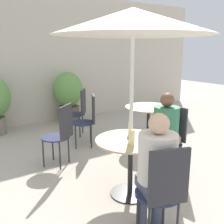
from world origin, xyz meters
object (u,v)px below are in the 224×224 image
bistro_chair_1 (171,134)px  bistro_chair_2 (89,116)px  cafe_table_near (131,153)px  umbrella (133,22)px  seated_person_0 (156,165)px  bistro_chair_4 (61,130)px  potted_plant_1 (68,94)px  beer_glass_0 (131,128)px  bistro_chair_3 (79,109)px  bistro_chair_0 (163,188)px  seated_person_1 (165,128)px  beer_glass_1 (132,138)px  cafe_table_far (148,115)px

bistro_chair_1 → bistro_chair_2: size_ratio=1.00×
cafe_table_near → umbrella: bearing=104.0°
cafe_table_near → bistro_chair_2: bearing=77.9°
seated_person_0 → bistro_chair_4: bearing=-67.3°
potted_plant_1 → bistro_chair_4: bearing=-116.6°
beer_glass_0 → potted_plant_1: (0.63, 3.29, -0.11)m
bistro_chair_3 → umbrella: size_ratio=0.44×
cafe_table_near → bistro_chair_0: size_ratio=0.88×
umbrella → bistro_chair_3: bearing=78.1°
bistro_chair_1 → umbrella: umbrella is taller
seated_person_0 → beer_glass_0: bearing=-93.6°
cafe_table_near → bistro_chair_3: size_ratio=0.88×
cafe_table_near → bistro_chair_1: size_ratio=0.88×
bistro_chair_2 → beer_glass_0: bistro_chair_2 is taller
bistro_chair_3 → bistro_chair_4: size_ratio=1.00×
seated_person_0 → seated_person_1: bearing=-120.0°
potted_plant_1 → bistro_chair_2: bearing=-102.3°
seated_person_0 → umbrella: 1.49m
cafe_table_near → beer_glass_0: 0.31m
beer_glass_1 → bistro_chair_1: bearing=19.0°
seated_person_0 → umbrella: (0.22, 0.68, 1.31)m
bistro_chair_1 → bistro_chair_3: (-0.36, 2.20, 0.00)m
beer_glass_1 → cafe_table_far: bearing=43.6°
potted_plant_1 → seated_person_1: bearing=-90.7°
bistro_chair_0 → umbrella: bearing=-90.0°
cafe_table_near → cafe_table_far: size_ratio=0.96×
bistro_chair_3 → beer_glass_1: (-0.60, -2.53, 0.23)m
cafe_table_near → bistro_chair_0: (-0.27, -0.83, 0.03)m
bistro_chair_3 → beer_glass_1: bistro_chair_3 is taller
umbrella → seated_person_1: bearing=11.7°
seated_person_1 → potted_plant_1: bearing=167.5°
bistro_chair_4 → seated_person_0: (0.15, -1.89, 0.15)m
bistro_chair_4 → bistro_chair_1: bearing=100.9°
beer_glass_1 → bistro_chair_4: bearing=101.1°
bistro_chair_1 → bistro_chair_4: same height
cafe_table_far → seated_person_1: bearing=-121.1°
bistro_chair_4 → cafe_table_far: bearing=142.2°
cafe_table_near → seated_person_0: (-0.22, -0.68, 0.17)m
bistro_chair_3 → seated_person_0: bearing=25.5°
cafe_table_far → bistro_chair_2: (-0.99, 0.49, 0.02)m
bistro_chair_2 → bistro_chair_3: size_ratio=1.00×
cafe_table_near → bistro_chair_2: 1.77m
umbrella → beer_glass_1: bearing=-124.1°
cafe_table_near → seated_person_1: 0.73m
bistro_chair_1 → potted_plant_1: 3.26m
cafe_table_near → bistro_chair_2: (0.37, 1.73, 0.03)m
bistro_chair_2 → beer_glass_1: bistro_chair_2 is taller
beer_glass_0 → umbrella: 1.24m
cafe_table_far → beer_glass_0: bearing=-138.9°
cafe_table_near → bistro_chair_4: 1.26m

